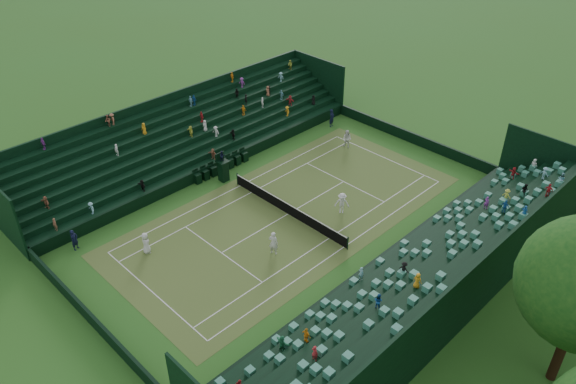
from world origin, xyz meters
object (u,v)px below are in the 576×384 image
(player_near_east, at_px, (273,243))
(player_far_east, at_px, (342,203))
(umpire_chair, at_px, (223,168))
(player_near_west, at_px, (146,243))
(tennis_net, at_px, (288,208))
(player_far_west, at_px, (347,139))

(player_near_east, bearing_deg, player_far_east, -116.32)
(player_near_east, height_order, player_far_east, player_near_east)
(umpire_chair, height_order, player_far_east, umpire_chair)
(player_near_west, bearing_deg, player_near_east, -112.08)
(player_near_west, bearing_deg, tennis_net, -86.58)
(tennis_net, distance_m, player_near_east, 4.66)
(tennis_net, xyz_separation_m, player_near_west, (-3.63, -9.93, 0.28))
(player_near_west, relative_size, player_far_east, 0.94)
(player_far_west, bearing_deg, tennis_net, -85.39)
(tennis_net, distance_m, player_far_east, 4.03)
(umpire_chair, height_order, player_near_west, umpire_chair)
(player_near_west, height_order, player_far_east, player_far_east)
(tennis_net, bearing_deg, player_near_east, -56.99)
(player_near_west, height_order, player_near_east, player_near_east)
(player_far_west, distance_m, player_far_east, 10.13)
(tennis_net, relative_size, player_near_west, 7.26)
(umpire_chair, height_order, player_near_east, umpire_chair)
(player_near_west, xyz_separation_m, player_near_east, (6.17, 6.04, 0.10))
(umpire_chair, xyz_separation_m, player_near_east, (9.61, -3.52, -0.26))
(umpire_chair, height_order, player_far_west, umpire_chair)
(player_far_west, relative_size, player_far_east, 0.99)
(umpire_chair, xyz_separation_m, player_near_west, (3.44, -9.56, -0.36))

